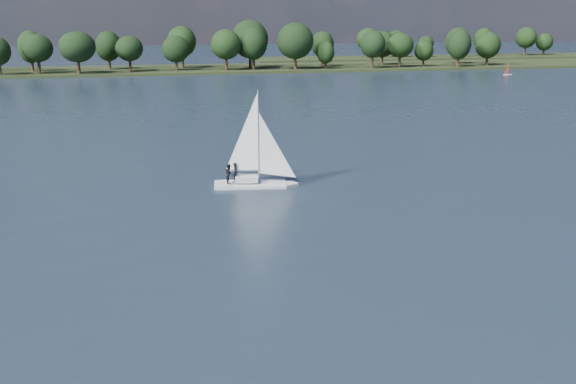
{
  "coord_description": "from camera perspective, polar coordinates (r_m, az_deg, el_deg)",
  "views": [
    {
      "loc": [
        -0.84,
        -7.15,
        15.99
      ],
      "look_at": [
        11.22,
        41.84,
        2.5
      ],
      "focal_mm": 40.0,
      "sensor_mm": 36.0,
      "label": 1
    }
  ],
  "objects": [
    {
      "name": "sailboat",
      "position": [
        63.25,
        -3.32,
        2.9
      ],
      "size": [
        7.85,
        3.3,
        10.01
      ],
      "rotation": [
        0.0,
        0.0,
        -0.16
      ],
      "color": "silver",
      "rests_on": "ground"
    },
    {
      "name": "far_shore",
      "position": [
        219.73,
        -13.8,
        10.37
      ],
      "size": [
        660.0,
        40.0,
        1.5
      ],
      "primitive_type": "cube",
      "color": "black",
      "rests_on": "ground"
    },
    {
      "name": "treeline",
      "position": [
        216.93,
        -18.18,
        12.17
      ],
      "size": [
        562.68,
        73.9,
        18.26
      ],
      "color": "black",
      "rests_on": "ground"
    },
    {
      "name": "ground",
      "position": [
        108.34,
        -13.31,
        6.08
      ],
      "size": [
        700.0,
        700.0,
        0.0
      ],
      "primitive_type": "plane",
      "color": "#233342",
      "rests_on": "ground"
    },
    {
      "name": "far_shore_back",
      "position": [
        312.24,
        17.55,
        11.35
      ],
      "size": [
        220.0,
        30.0,
        1.4
      ],
      "primitive_type": "cube",
      "color": "black",
      "rests_on": "ground"
    },
    {
      "name": "dinghy_orange",
      "position": [
        210.74,
        18.96,
        10.09
      ],
      "size": [
        2.7,
        1.4,
        4.11
      ],
      "rotation": [
        0.0,
        0.0,
        0.16
      ],
      "color": "silver",
      "rests_on": "ground"
    }
  ]
}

